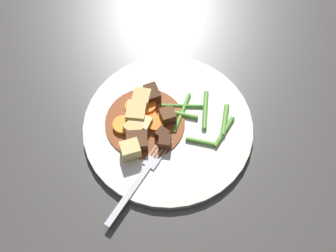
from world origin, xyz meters
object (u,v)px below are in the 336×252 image
Objects in this scene: carrot_slice_4 at (133,107)px; meat_chunk_3 at (137,141)px; carrot_slice_0 at (147,106)px; meat_chunk_2 at (152,94)px; fork at (141,177)px; carrot_slice_2 at (146,117)px; potato_chunk_1 at (142,98)px; potato_chunk_2 at (136,113)px; potato_chunk_4 at (134,129)px; carrot_slice_3 at (155,126)px; meat_chunk_4 at (167,116)px; dinner_plate at (168,128)px; potato_chunk_3 at (142,121)px; meat_chunk_0 at (162,135)px; potato_chunk_0 at (130,150)px; meat_chunk_1 at (165,142)px; carrot_slice_1 at (123,128)px.

carrot_slice_4 is 0.77× the size of meat_chunk_3.
meat_chunk_2 is (-0.01, -0.02, 0.01)m from carrot_slice_0.
carrot_slice_2 is at bearing -95.10° from fork.
potato_chunk_1 is 0.83× the size of potato_chunk_2.
potato_chunk_4 is at bearing 77.33° from potato_chunk_1.
carrot_slice_3 is at bearing 135.06° from carrot_slice_4.
dinner_plate is at bearing 93.50° from meat_chunk_4.
potato_chunk_3 is (0.01, 0.01, 0.01)m from carrot_slice_2.
fork is at bearing 66.56° from meat_chunk_4.
carrot_slice_3 is at bearing -57.89° from meat_chunk_0.
potato_chunk_0 is (0.03, 0.09, 0.01)m from carrot_slice_0.
potato_chunk_1 is 0.08m from meat_chunk_3.
meat_chunk_3 is at bearing 41.61° from meat_chunk_4.
meat_chunk_2 is 0.05m from meat_chunk_4.
carrot_slice_3 is at bearing 109.06° from carrot_slice_0.
meat_chunk_0 is 0.03m from meat_chunk_4.
carrot_slice_2 is at bearing -51.41° from carrot_slice_3.
dinner_plate is at bearing -100.26° from meat_chunk_1.
carrot_slice_1 is at bearing 12.43° from meat_chunk_4.
potato_chunk_0 is 1.05× the size of potato_chunk_1.
carrot_slice_3 is 0.03m from meat_chunk_4.
potato_chunk_0 is 0.09m from meat_chunk_4.
dinner_plate is 0.02m from meat_chunk_4.
carrot_slice_2 is at bearing 140.28° from carrot_slice_4.
potato_chunk_1 is at bearing -121.68° from carrot_slice_1.
meat_chunk_2 is (-0.03, -0.04, -0.00)m from potato_chunk_2.
potato_chunk_1 reaches higher than fork.
carrot_slice_4 is at bearing -86.48° from potato_chunk_4.
carrot_slice_1 is 0.95× the size of carrot_slice_2.
meat_chunk_3 is (0.05, -0.00, 0.00)m from meat_chunk_1.
meat_chunk_3 is at bearing 103.03° from potato_chunk_4.
meat_chunk_4 is at bearing 157.99° from carrot_slice_4.
meat_chunk_4 is (-0.05, -0.05, 0.00)m from meat_chunk_3.
potato_chunk_4 is (-0.00, 0.05, 0.01)m from carrot_slice_4.
fork is at bearing 63.05° from meat_chunk_0.
meat_chunk_1 reaches higher than carrot_slice_0.
dinner_plate is 8.75× the size of carrot_slice_1.
potato_chunk_0 is 0.88× the size of potato_chunk_2.
meat_chunk_2 is at bearing -60.19° from meat_chunk_4.
carrot_slice_3 reaches higher than carrot_slice_1.
fork is at bearing 74.50° from carrot_slice_3.
carrot_slice_2 is 0.07m from potato_chunk_0.
carrot_slice_4 is at bearing -39.72° from carrot_slice_2.
carrot_slice_2 is 1.14× the size of potato_chunk_0.
carrot_slice_4 is 0.06m from meat_chunk_4.
fork is at bearing 55.42° from meat_chunk_1.
meat_chunk_1 is 0.09m from meat_chunk_2.
potato_chunk_1 reaches higher than carrot_slice_4.
dinner_plate is at bearing -147.52° from meat_chunk_3.
meat_chunk_1 is 0.13× the size of fork.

